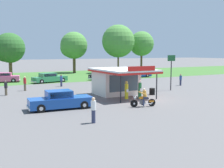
# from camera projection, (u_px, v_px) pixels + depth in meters

# --- Properties ---
(ground_plane) EXTENTS (300.00, 300.00, 0.00)m
(ground_plane) POSITION_uv_depth(u_px,v_px,m) (149.00, 99.00, 26.70)
(ground_plane) COLOR #5B5959
(grass_verge_strip) EXTENTS (120.00, 24.00, 0.01)m
(grass_verge_strip) POSITION_uv_depth(u_px,v_px,m) (59.00, 76.00, 53.07)
(grass_verge_strip) COLOR #3D6B2D
(grass_verge_strip) RESTS_ON ground
(service_station_kiosk) EXTENTS (4.96, 7.08, 3.32)m
(service_station_kiosk) POSITION_uv_depth(u_px,v_px,m) (117.00, 80.00, 29.50)
(service_station_kiosk) COLOR silver
(service_station_kiosk) RESTS_ON ground
(gas_pump_nearside) EXTENTS (0.44, 0.44, 1.84)m
(gas_pump_nearside) POSITION_uv_depth(u_px,v_px,m) (127.00, 91.00, 26.41)
(gas_pump_nearside) COLOR slate
(gas_pump_nearside) RESTS_ON ground
(gas_pump_offside) EXTENTS (0.44, 0.44, 1.84)m
(gas_pump_offside) POSITION_uv_depth(u_px,v_px,m) (140.00, 90.00, 27.12)
(gas_pump_offside) COLOR slate
(gas_pump_offside) RESTS_ON ground
(motorcycle_with_rider) EXTENTS (2.23, 0.79, 1.58)m
(motorcycle_with_rider) POSITION_uv_depth(u_px,v_px,m) (143.00, 99.00, 23.09)
(motorcycle_with_rider) COLOR black
(motorcycle_with_rider) RESTS_ON ground
(featured_classic_sedan) EXTENTS (5.39, 2.20, 1.52)m
(featured_classic_sedan) POSITION_uv_depth(u_px,v_px,m) (60.00, 101.00, 22.26)
(featured_classic_sedan) COLOR #19479E
(featured_classic_sedan) RESTS_ON ground
(parked_car_back_row_centre_right) EXTENTS (5.76, 2.97, 1.48)m
(parked_car_back_row_centre_right) POSITION_uv_depth(u_px,v_px,m) (2.00, 78.00, 41.73)
(parked_car_back_row_centre_right) COLOR #E55993
(parked_car_back_row_centre_right) RESTS_ON ground
(parked_car_back_row_right) EXTENTS (5.72, 2.36, 1.44)m
(parked_car_back_row_right) POSITION_uv_depth(u_px,v_px,m) (137.00, 74.00, 50.05)
(parked_car_back_row_right) COLOR #19479E
(parked_car_back_row_right) RESTS_ON ground
(parked_car_back_row_far_left) EXTENTS (5.55, 3.25, 1.41)m
(parked_car_back_row_far_left) POSITION_uv_depth(u_px,v_px,m) (103.00, 76.00, 46.20)
(parked_car_back_row_far_left) COLOR black
(parked_car_back_row_far_left) RESTS_ON ground
(parked_car_back_row_centre) EXTENTS (5.66, 2.94, 1.45)m
(parked_car_back_row_centre) POSITION_uv_depth(u_px,v_px,m) (49.00, 78.00, 41.60)
(parked_car_back_row_centre) COLOR #2D844C
(parked_car_back_row_centre) RESTS_ON ground
(bystander_strolling_foreground) EXTENTS (0.34, 0.34, 1.75)m
(bystander_strolling_foreground) POSITION_uv_depth(u_px,v_px,m) (25.00, 83.00, 32.62)
(bystander_strolling_foreground) COLOR brown
(bystander_strolling_foreground) RESTS_ON ground
(bystander_admiring_sedan) EXTENTS (0.34, 0.34, 1.71)m
(bystander_admiring_sedan) POSITION_uv_depth(u_px,v_px,m) (93.00, 109.00, 17.79)
(bystander_admiring_sedan) COLOR #2D3351
(bystander_admiring_sedan) RESTS_ON ground
(bystander_standing_back_lot) EXTENTS (0.35, 0.35, 1.58)m
(bystander_standing_back_lot) POSITION_uv_depth(u_px,v_px,m) (6.00, 88.00, 29.15)
(bystander_standing_back_lot) COLOR brown
(bystander_standing_back_lot) RESTS_ON ground
(bystander_leaning_by_kiosk) EXTENTS (0.34, 0.34, 1.61)m
(bystander_leaning_by_kiosk) POSITION_uv_depth(u_px,v_px,m) (61.00, 80.00, 36.68)
(bystander_leaning_by_kiosk) COLOR #2D3351
(bystander_leaning_by_kiosk) RESTS_ON ground
(bystander_chatting_near_pumps) EXTENTS (0.34, 0.34, 1.59)m
(bystander_chatting_near_pumps) POSITION_uv_depth(u_px,v_px,m) (181.00, 80.00, 37.72)
(bystander_chatting_near_pumps) COLOR #2D3351
(bystander_chatting_near_pumps) RESTS_ON ground
(tree_oak_far_right) EXTENTS (5.81, 5.81, 9.50)m
(tree_oak_far_right) POSITION_uv_depth(u_px,v_px,m) (141.00, 44.00, 64.68)
(tree_oak_far_right) COLOR brown
(tree_oak_far_right) RESTS_ON ground
(tree_oak_far_left) EXTENTS (6.00, 5.99, 9.08)m
(tree_oak_far_left) POSITION_uv_depth(u_px,v_px,m) (73.00, 46.00, 60.38)
(tree_oak_far_left) COLOR brown
(tree_oak_far_left) RESTS_ON ground
(tree_oak_centre) EXTENTS (5.52, 5.43, 8.08)m
(tree_oak_centre) POSITION_uv_depth(u_px,v_px,m) (8.00, 49.00, 49.28)
(tree_oak_centre) COLOR brown
(tree_oak_centre) RESTS_ON ground
(tree_oak_left) EXTENTS (7.16, 7.16, 10.57)m
(tree_oak_left) POSITION_uv_depth(u_px,v_px,m) (118.00, 41.00, 59.80)
(tree_oak_left) COLOR brown
(tree_oak_left) RESTS_ON ground
(roadside_pole_sign) EXTENTS (1.10, 0.12, 4.25)m
(roadside_pole_sign) POSITION_uv_depth(u_px,v_px,m) (171.00, 66.00, 32.72)
(roadside_pole_sign) COLOR black
(roadside_pole_sign) RESTS_ON ground
(spare_tire_stack) EXTENTS (0.60, 0.60, 0.72)m
(spare_tire_stack) POSITION_uv_depth(u_px,v_px,m) (152.00, 91.00, 29.60)
(spare_tire_stack) COLOR black
(spare_tire_stack) RESTS_ON ground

